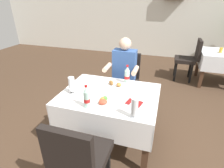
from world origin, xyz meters
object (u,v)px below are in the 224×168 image
at_px(beer_glass_middle, 134,108).
at_px(background_dining_table, 219,60).
at_px(cola_bottle_primary, 127,75).
at_px(main_dining_table, 110,105).
at_px(seated_diner_far, 123,73).
at_px(napkin_cutlery_set, 134,103).
at_px(background_chair_left, 189,57).
at_px(plate_far_diner, 115,85).
at_px(cola_bottle_secondary, 87,98).
at_px(chair_near_camera_side, 79,157).
at_px(beer_glass_left, 72,85).
at_px(plate_near_camera, 103,101).
at_px(chair_far_diner_seat, 125,79).
at_px(background_table_tumbler, 221,50).

bearing_deg(beer_glass_middle, background_dining_table, 64.40).
relative_size(beer_glass_middle, cola_bottle_primary, 0.83).
bearing_deg(main_dining_table, seated_diner_far, 90.73).
bearing_deg(napkin_cutlery_set, background_chair_left, 73.02).
distance_m(plate_far_diner, cola_bottle_secondary, 0.59).
bearing_deg(plate_far_diner, main_dining_table, -93.68).
xyz_separation_m(plate_far_diner, background_dining_table, (1.73, 2.26, -0.21)).
bearing_deg(background_chair_left, napkin_cutlery_set, -106.98).
distance_m(chair_near_camera_side, beer_glass_middle, 0.66).
bearing_deg(beer_glass_left, plate_near_camera, -12.29).
height_order(chair_near_camera_side, beer_glass_middle, chair_near_camera_side).
bearing_deg(chair_far_diner_seat, background_chair_left, 55.10).
relative_size(cola_bottle_primary, napkin_cutlery_set, 1.31).
distance_m(beer_glass_middle, background_dining_table, 3.17).
height_order(cola_bottle_primary, background_dining_table, cola_bottle_primary).
bearing_deg(main_dining_table, background_dining_table, 54.65).
bearing_deg(chair_far_diner_seat, background_dining_table, 42.73).
relative_size(plate_far_diner, beer_glass_left, 1.20).
height_order(cola_bottle_secondary, napkin_cutlery_set, cola_bottle_secondary).
relative_size(main_dining_table, chair_near_camera_side, 1.22).
bearing_deg(cola_bottle_primary, plate_near_camera, -103.05).
distance_m(chair_far_diner_seat, seated_diner_far, 0.19).
bearing_deg(chair_far_diner_seat, napkin_cutlery_set, -71.27).
height_order(seated_diner_far, background_table_tumbler, seated_diner_far).
height_order(main_dining_table, plate_far_diner, plate_far_diner).
bearing_deg(cola_bottle_secondary, plate_near_camera, 44.85).
distance_m(main_dining_table, chair_far_diner_seat, 0.85).
xyz_separation_m(plate_near_camera, napkin_cutlery_set, (0.33, 0.10, -0.02)).
height_order(chair_far_diner_seat, napkin_cutlery_set, chair_far_diner_seat).
bearing_deg(chair_far_diner_seat, seated_diner_far, -94.94).
distance_m(chair_near_camera_side, background_table_tumbler, 3.68).
xyz_separation_m(beer_glass_left, cola_bottle_primary, (0.57, 0.48, 0.00)).
height_order(seated_diner_far, cola_bottle_primary, seated_diner_far).
xyz_separation_m(chair_near_camera_side, plate_near_camera, (0.00, 0.62, 0.20)).
relative_size(chair_far_diner_seat, background_dining_table, 1.17).
distance_m(plate_far_diner, background_table_tumbler, 2.78).
height_order(cola_bottle_secondary, background_dining_table, cola_bottle_secondary).
relative_size(beer_glass_middle, background_table_tumbler, 1.96).
height_order(main_dining_table, seated_diner_far, seated_diner_far).
relative_size(seated_diner_far, beer_glass_middle, 5.85).
height_order(main_dining_table, background_table_tumbler, background_table_tumbler).
height_order(main_dining_table, background_chair_left, background_chair_left).
distance_m(plate_far_diner, beer_glass_middle, 0.70).
xyz_separation_m(chair_near_camera_side, beer_glass_middle, (0.38, 0.46, 0.29)).
xyz_separation_m(chair_near_camera_side, cola_bottle_primary, (0.13, 1.20, 0.29)).
xyz_separation_m(seated_diner_far, cola_bottle_primary, (0.14, -0.39, 0.14)).
xyz_separation_m(chair_far_diner_seat, seated_diner_far, (-0.01, -0.11, 0.16)).
bearing_deg(chair_near_camera_side, chair_far_diner_seat, 90.00).
bearing_deg(beer_glass_left, chair_far_diner_seat, 66.05).
xyz_separation_m(beer_glass_middle, background_chair_left, (0.74, 2.85, -0.29)).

